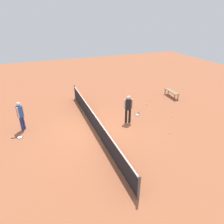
% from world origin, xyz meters
% --- Properties ---
extents(ground_plane, '(40.00, 40.00, 0.00)m').
position_xyz_m(ground_plane, '(0.00, 0.00, 0.00)').
color(ground_plane, '#9E5638').
extents(court_net, '(10.09, 0.09, 1.07)m').
position_xyz_m(court_net, '(0.00, 0.00, 0.50)').
color(court_net, '#4C4C51').
rests_on(court_net, ground_plane).
extents(player_near_side, '(0.39, 0.53, 1.70)m').
position_xyz_m(player_near_side, '(0.15, -2.10, 1.01)').
color(player_near_side, black).
rests_on(player_near_side, ground_plane).
extents(player_far_side, '(0.51, 0.45, 1.70)m').
position_xyz_m(player_far_side, '(1.52, 3.72, 1.01)').
color(player_far_side, navy).
rests_on(player_far_side, ground_plane).
extents(tennis_racket_near_player, '(0.53, 0.54, 0.03)m').
position_xyz_m(tennis_racket_near_player, '(0.79, -3.11, 0.01)').
color(tennis_racket_near_player, black).
rests_on(tennis_racket_near_player, ground_plane).
extents(tennis_racket_far_player, '(0.35, 0.60, 0.03)m').
position_xyz_m(tennis_racket_far_player, '(0.77, 3.95, 0.01)').
color(tennis_racket_far_player, black).
rests_on(tennis_racket_far_player, ground_plane).
extents(tennis_ball_near_player, '(0.07, 0.07, 0.07)m').
position_xyz_m(tennis_ball_near_player, '(-1.85, -3.70, 0.03)').
color(tennis_ball_near_player, '#C6E033').
rests_on(tennis_ball_near_player, ground_plane).
extents(tennis_ball_by_net, '(0.07, 0.07, 0.07)m').
position_xyz_m(tennis_ball_by_net, '(-0.31, -5.02, 0.03)').
color(tennis_ball_by_net, '#C6E033').
rests_on(tennis_ball_by_net, ground_plane).
extents(tennis_ball_midcourt, '(0.07, 0.07, 0.07)m').
position_xyz_m(tennis_ball_midcourt, '(2.29, -4.98, 0.03)').
color(tennis_ball_midcourt, '#C6E033').
rests_on(tennis_ball_midcourt, ground_plane).
extents(tennis_ball_baseline, '(0.07, 0.07, 0.07)m').
position_xyz_m(tennis_ball_baseline, '(1.98, -4.48, 0.03)').
color(tennis_ball_baseline, '#C6E033').
rests_on(tennis_ball_baseline, ground_plane).
extents(tennis_ball_stray_left, '(0.07, 0.07, 0.07)m').
position_xyz_m(tennis_ball_stray_left, '(-0.54, -0.51, 0.03)').
color(tennis_ball_stray_left, '#C6E033').
rests_on(tennis_ball_stray_left, ground_plane).
extents(tennis_ball_stray_right, '(0.07, 0.07, 0.07)m').
position_xyz_m(tennis_ball_stray_right, '(2.07, -3.13, 0.03)').
color(tennis_ball_stray_right, '#C6E033').
rests_on(tennis_ball_stray_right, ground_plane).
extents(courtside_bench, '(1.53, 0.52, 0.48)m').
position_xyz_m(courtside_bench, '(2.53, -7.04, 0.42)').
color(courtside_bench, olive).
rests_on(courtside_bench, ground_plane).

